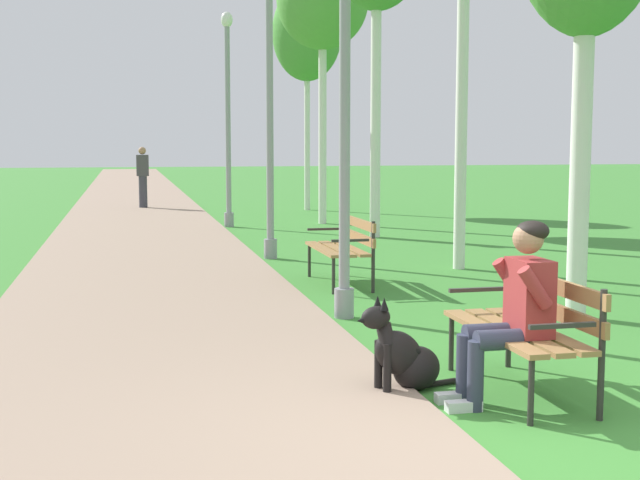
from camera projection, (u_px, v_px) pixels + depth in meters
ground_plane at (516, 452)px, 5.04m from camera, size 120.00×120.00×0.00m
paved_path at (135, 198)px, 27.92m from camera, size 3.36×60.00×0.04m
park_bench_near at (527, 322)px, 6.19m from camera, size 0.55×1.50×0.85m
park_bench_mid at (344, 244)px, 10.96m from camera, size 0.55×1.50×0.85m
person_seated_on_near_bench at (514, 305)px, 5.91m from camera, size 0.74×0.49×1.25m
dog_black at (404, 356)px, 6.23m from camera, size 0.82×0.39×0.71m
lamp_post_near at (345, 120)px, 8.69m from camera, size 0.24×0.24×3.84m
lamp_post_mid at (270, 110)px, 13.19m from camera, size 0.24×0.24×4.37m
lamp_post_far at (228, 117)px, 18.23m from camera, size 0.24×0.24×4.44m
birch_tree_fifth at (323, 1)px, 18.71m from camera, size 1.98×1.80×5.87m
birch_tree_sixth at (307, 34)px, 22.60m from camera, size 1.80×1.70×5.81m
pedestrian_distant at (143, 177)px, 23.36m from camera, size 0.32×0.22×1.65m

